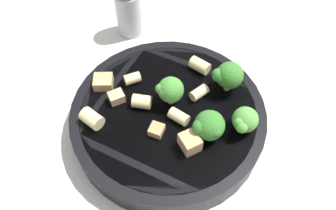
# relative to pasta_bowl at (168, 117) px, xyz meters

# --- Properties ---
(ground_plane) EXTENTS (2.00, 2.00, 0.00)m
(ground_plane) POSITION_rel_pasta_bowl_xyz_m (0.00, 0.00, -0.02)
(ground_plane) COLOR beige
(pasta_bowl) EXTENTS (0.24, 0.24, 0.04)m
(pasta_bowl) POSITION_rel_pasta_bowl_xyz_m (0.00, 0.00, 0.00)
(pasta_bowl) COLOR black
(pasta_bowl) RESTS_ON ground_plane
(broccoli_floret_0) EXTENTS (0.03, 0.04, 0.04)m
(broccoli_floret_0) POSITION_rel_pasta_bowl_xyz_m (-0.01, 0.06, 0.03)
(broccoli_floret_0) COLOR #93B766
(broccoli_floret_0) RESTS_ON pasta_bowl
(broccoli_floret_1) EXTENTS (0.03, 0.03, 0.03)m
(broccoli_floret_1) POSITION_rel_pasta_bowl_xyz_m (-0.05, 0.08, 0.03)
(broccoli_floret_1) COLOR #93B766
(broccoli_floret_1) RESTS_ON pasta_bowl
(broccoli_floret_2) EXTENTS (0.04, 0.03, 0.04)m
(broccoli_floret_2) POSITION_rel_pasta_bowl_xyz_m (-0.01, -0.01, 0.04)
(broccoli_floret_2) COLOR #93B766
(broccoli_floret_2) RESTS_ON pasta_bowl
(broccoli_floret_3) EXTENTS (0.04, 0.03, 0.04)m
(broccoli_floret_3) POSITION_rel_pasta_bowl_xyz_m (-0.08, 0.02, 0.04)
(broccoli_floret_3) COLOR #93B766
(broccoli_floret_3) RESTS_ON pasta_bowl
(rigatoni_0) EXTENTS (0.02, 0.01, 0.01)m
(rigatoni_0) POSITION_rel_pasta_bowl_xyz_m (-0.04, 0.01, 0.02)
(rigatoni_0) COLOR beige
(rigatoni_0) RESTS_ON pasta_bowl
(rigatoni_1) EXTENTS (0.03, 0.03, 0.02)m
(rigatoni_1) POSITION_rel_pasta_bowl_xyz_m (0.02, -0.03, 0.02)
(rigatoni_1) COLOR beige
(rigatoni_1) RESTS_ON pasta_bowl
(rigatoni_2) EXTENTS (0.02, 0.03, 0.01)m
(rigatoni_2) POSITION_rel_pasta_bowl_xyz_m (-0.00, 0.02, 0.02)
(rigatoni_2) COLOR beige
(rigatoni_2) RESTS_ON pasta_bowl
(rigatoni_3) EXTENTS (0.02, 0.02, 0.01)m
(rigatoni_3) POSITION_rel_pasta_bowl_xyz_m (0.01, -0.06, 0.02)
(rigatoni_3) COLOR beige
(rigatoni_3) RESTS_ON pasta_bowl
(rigatoni_4) EXTENTS (0.02, 0.03, 0.02)m
(rigatoni_4) POSITION_rel_pasta_bowl_xyz_m (-0.07, -0.02, 0.02)
(rigatoni_4) COLOR beige
(rigatoni_4) RESTS_ON pasta_bowl
(rigatoni_5) EXTENTS (0.02, 0.03, 0.02)m
(rigatoni_5) POSITION_rel_pasta_bowl_xyz_m (0.08, -0.04, 0.02)
(rigatoni_5) COLOR beige
(rigatoni_5) RESTS_ON pasta_bowl
(chicken_chunk_0) EXTENTS (0.02, 0.03, 0.02)m
(chicken_chunk_0) POSITION_rel_pasta_bowl_xyz_m (0.01, 0.05, 0.02)
(chicken_chunk_0) COLOR tan
(chicken_chunk_0) RESTS_ON pasta_bowl
(chicken_chunk_1) EXTENTS (0.03, 0.03, 0.01)m
(chicken_chunk_1) POSITION_rel_pasta_bowl_xyz_m (0.04, -0.08, 0.02)
(chicken_chunk_1) COLOR tan
(chicken_chunk_1) RESTS_ON pasta_bowl
(chicken_chunk_2) EXTENTS (0.02, 0.02, 0.01)m
(chicken_chunk_2) POSITION_rel_pasta_bowl_xyz_m (0.04, -0.05, 0.02)
(chicken_chunk_2) COLOR tan
(chicken_chunk_2) RESTS_ON pasta_bowl
(chicken_chunk_3) EXTENTS (0.02, 0.02, 0.01)m
(chicken_chunk_3) POSITION_rel_pasta_bowl_xyz_m (0.03, 0.02, 0.02)
(chicken_chunk_3) COLOR tan
(chicken_chunk_3) RESTS_ON pasta_bowl
(pepper_shaker) EXTENTS (0.04, 0.04, 0.10)m
(pepper_shaker) POSITION_rel_pasta_bowl_xyz_m (-0.07, -0.18, 0.03)
(pepper_shaker) COLOR #B2B2B7
(pepper_shaker) RESTS_ON ground_plane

